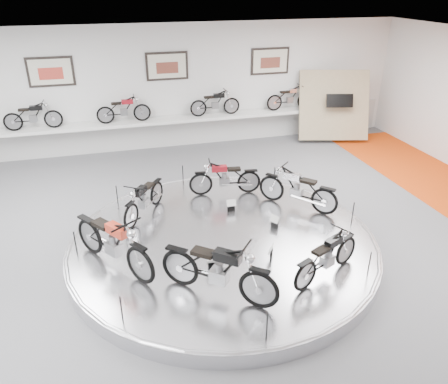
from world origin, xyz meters
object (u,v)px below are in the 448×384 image
object	(u,v)px
bike_e	(218,269)
bike_f	(327,256)
bike_c	(144,198)
bike_d	(113,241)
bike_b	(225,178)
shelf	(171,120)
bike_a	(298,188)
display_platform	(223,244)

from	to	relation	value
bike_e	bike_f	distance (m)	2.02
bike_c	bike_d	bearing A→B (deg)	12.39
bike_c	bike_f	distance (m)	4.31
bike_b	bike_d	xyz separation A→B (m)	(-2.83, -2.43, 0.10)
shelf	bike_b	size ratio (longest dim) A/B	7.21
bike_e	bike_f	world-z (taller)	bike_e
bike_a	bike_c	distance (m)	3.56
display_platform	bike_b	bearing A→B (deg)	73.16
bike_f	bike_a	bearing A→B (deg)	51.72
bike_b	bike_c	xyz separation A→B (m)	(-2.07, -0.60, -0.01)
bike_a	bike_e	size ratio (longest dim) A/B	0.91
shelf	bike_e	distance (m)	8.17
bike_d	bike_e	world-z (taller)	bike_d
bike_d	bike_f	size ratio (longest dim) A/B	1.26
bike_f	shelf	bearing A→B (deg)	74.76
bike_e	display_platform	bearing A→B (deg)	111.79
bike_e	bike_f	xyz separation A→B (m)	(2.02, -0.01, -0.10)
shelf	bike_c	world-z (taller)	bike_c
shelf	bike_f	bearing A→B (deg)	-79.92
bike_b	bike_e	xyz separation A→B (m)	(-1.18, -3.77, 0.09)
shelf	bike_a	bearing A→B (deg)	-69.64
display_platform	shelf	distance (m)	6.46
bike_a	bike_c	xyz separation A→B (m)	(-3.51, 0.55, -0.05)
display_platform	bike_a	xyz separation A→B (m)	(2.05, 0.87, 0.64)
bike_b	bike_d	distance (m)	3.73
bike_c	bike_d	distance (m)	1.99
bike_f	bike_d	bearing A→B (deg)	134.64
shelf	bike_d	size ratio (longest dim) A/B	5.86
display_platform	bike_f	world-z (taller)	bike_f
bike_e	bike_f	bearing A→B (deg)	39.67
display_platform	bike_a	size ratio (longest dim) A/B	3.81
display_platform	bike_b	xyz separation A→B (m)	(0.61, 2.01, 0.60)
bike_b	bike_f	size ratio (longest dim) A/B	1.03
display_platform	shelf	world-z (taller)	shelf
bike_a	bike_d	xyz separation A→B (m)	(-4.27, -1.29, 0.06)
shelf	bike_f	size ratio (longest dim) A/B	7.40
bike_a	bike_d	bearing A→B (deg)	63.98
bike_c	shelf	bearing A→B (deg)	-161.43
bike_b	bike_f	distance (m)	3.86
bike_c	bike_e	bearing A→B (deg)	50.54
display_platform	bike_f	xyz separation A→B (m)	(1.45, -1.76, 0.59)
bike_b	bike_e	distance (m)	3.95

